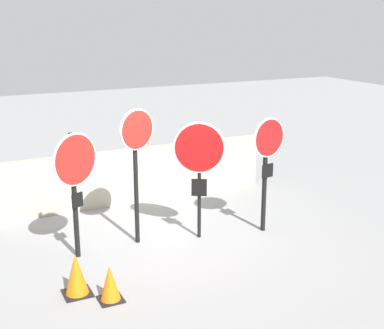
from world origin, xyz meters
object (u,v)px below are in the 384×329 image
Objects in this scene: stop_sign_1 at (137,150)px; traffic_cone_1 at (76,274)px; stop_sign_3 at (267,155)px; stop_sign_0 at (75,172)px; traffic_cone_0 at (110,283)px; stop_sign_2 at (199,156)px.

stop_sign_1 reaches higher than traffic_cone_1.
stop_sign_3 is (2.32, -0.52, -0.23)m from stop_sign_1.
stop_sign_0 reaches higher than traffic_cone_0.
stop_sign_2 reaches higher than traffic_cone_0.
traffic_cone_0 is 0.54m from traffic_cone_1.
stop_sign_3 is at bearing 11.98° from traffic_cone_1.
stop_sign_1 is (1.10, 0.12, 0.22)m from stop_sign_0.
stop_sign_0 is at bearing 162.62° from stop_sign_3.
stop_sign_3 reaches higher than stop_sign_2.
stop_sign_0 is 0.88× the size of stop_sign_1.
stop_sign_3 is (3.42, -0.40, -0.01)m from stop_sign_0.
stop_sign_1 is 1.12× the size of stop_sign_3.
stop_sign_2 reaches higher than stop_sign_0.
stop_sign_1 is 3.83× the size of traffic_cone_1.
traffic_cone_0 is at bearing -45.10° from traffic_cone_1.
stop_sign_3 is 4.03× the size of traffic_cone_0.
traffic_cone_1 is (-0.38, 0.38, 0.05)m from traffic_cone_0.
stop_sign_3 is at bearing 19.70° from stop_sign_2.
stop_sign_1 is at bearing 156.63° from stop_sign_3.
traffic_cone_1 is (-3.77, -0.80, -1.16)m from stop_sign_3.
stop_sign_1 reaches higher than stop_sign_2.
stop_sign_1 is at bearing 57.87° from traffic_cone_0.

